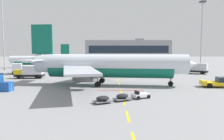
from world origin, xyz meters
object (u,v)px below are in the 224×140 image
airliner_foreground (107,65)px  pushback_tug (219,82)px  ground_power_truck (30,72)px  airliner_mid_left (40,60)px  uld_cargo_container (7,87)px  apron_light_mast_far (202,27)px  fuel_service_truck (196,68)px  apron_light_mast_near (3,22)px  catering_truck (18,68)px  baggage_train (123,97)px

airliner_foreground → pushback_tug: airliner_foreground is taller
ground_power_truck → airliner_foreground: bearing=-29.0°
airliner_mid_left → uld_cargo_container: (10.77, -49.49, -2.27)m
airliner_mid_left → apron_light_mast_far: size_ratio=1.14×
fuel_service_truck → apron_light_mast_near: (-64.40, 13.56, 15.44)m
ground_power_truck → apron_light_mast_far: bearing=22.0°
pushback_tug → apron_light_mast_far: (10.96, 34.15, 13.98)m
catering_truck → apron_light_mast_near: 23.19m
apron_light_mast_near → baggage_train: bearing=-50.2°
ground_power_truck → apron_light_mast_near: bearing=127.4°
catering_truck → apron_light_mast_near: size_ratio=0.27×
airliner_mid_left → catering_truck: 21.88m
apron_light_mast_far → airliner_foreground: bearing=-135.6°
fuel_service_truck → apron_light_mast_far: apron_light_mast_far is taller
catering_truck → apron_light_mast_far: 61.64m
airliner_mid_left → uld_cargo_container: size_ratio=15.11×
fuel_service_truck → pushback_tug: bearing=-102.6°
pushback_tug → catering_truck: size_ratio=0.85×
pushback_tug → uld_cargo_container: bearing=-174.4°
airliner_mid_left → ground_power_truck: 33.45m
pushback_tug → fuel_service_truck: bearing=77.4°
uld_cargo_container → baggage_train: bearing=-20.0°
fuel_service_truck → ground_power_truck: (-45.96, -10.58, 0.00)m
airliner_mid_left → apron_light_mast_far: apron_light_mast_far is taller
airliner_foreground → baggage_train: bearing=-80.1°
airliner_foreground → airliner_mid_left: size_ratio=1.29×
catering_truck → uld_cargo_container: 29.49m
pushback_tug → baggage_train: size_ratio=0.76×
airliner_mid_left → baggage_train: airliner_mid_left is taller
airliner_foreground → fuel_service_truck: (26.59, 21.30, -2.30)m
airliner_foreground → uld_cargo_container: airliner_foreground is taller
catering_truck → baggage_train: size_ratio=0.89×
fuel_service_truck → apron_light_mast_far: (5.63, 10.23, 13.24)m
airliner_mid_left → apron_light_mast_far: (59.92, -11.56, 11.81)m
fuel_service_truck → catering_truck: bearing=-180.0°
baggage_train → uld_cargo_container: size_ratio=4.62×
airliner_mid_left → apron_light_mast_far: bearing=-10.9°
airliner_foreground → apron_light_mast_near: 53.08m
pushback_tug → catering_truck: catering_truck is taller
catering_truck → fuel_service_truck: (53.70, 0.04, 0.00)m
baggage_train → uld_cargo_container: uld_cargo_container is taller
airliner_foreground → ground_power_truck: size_ratio=4.96×
airliner_mid_left → catering_truck: airliner_mid_left is taller
catering_truck → uld_cargo_container: size_ratio=4.13×
pushback_tug → uld_cargo_container: size_ratio=3.51×
ground_power_truck → uld_cargo_container: 17.31m
fuel_service_truck → uld_cargo_container: fuel_service_truck is taller
airliner_foreground → airliner_mid_left: 51.23m
baggage_train → apron_light_mast_near: size_ratio=0.30×
airliner_foreground → catering_truck: 34.53m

